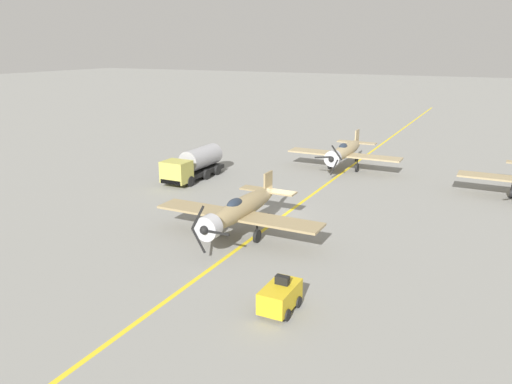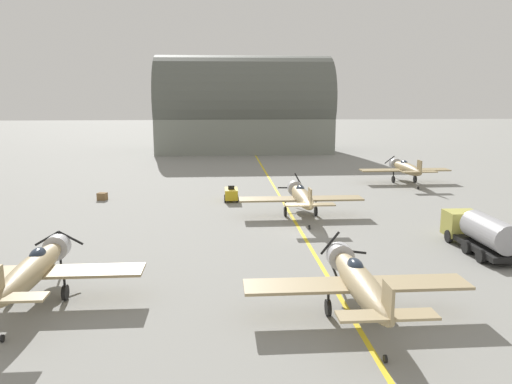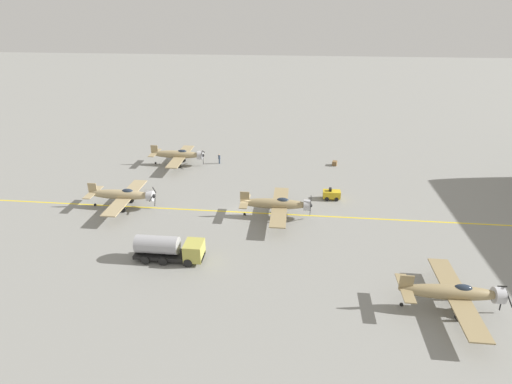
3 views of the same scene
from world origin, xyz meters
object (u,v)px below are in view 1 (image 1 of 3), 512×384
at_px(airplane_mid_center, 240,210).
at_px(tow_tractor, 280,296).
at_px(airplane_near_center, 345,151).
at_px(fuel_tanker, 194,164).

xyz_separation_m(airplane_mid_center, tow_tractor, (-6.58, 7.93, -1.22)).
relative_size(airplane_mid_center, airplane_near_center, 1.00).
height_order(airplane_near_center, fuel_tanker, airplane_near_center).
bearing_deg(airplane_near_center, tow_tractor, 116.64).
height_order(airplane_mid_center, airplane_near_center, same).
xyz_separation_m(airplane_near_center, fuel_tanker, (12.19, 10.55, -0.50)).
relative_size(airplane_near_center, tow_tractor, 4.62).
bearing_deg(airplane_near_center, airplane_mid_center, 103.91).
bearing_deg(tow_tractor, airplane_near_center, -78.82).
relative_size(airplane_near_center, fuel_tanker, 1.50).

